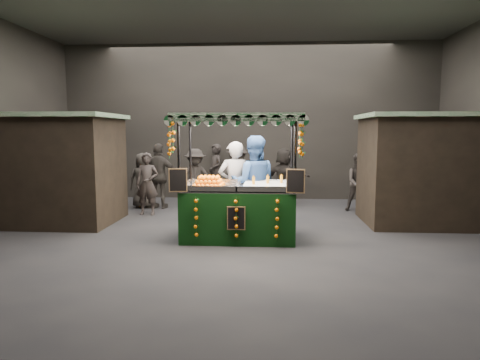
{
  "coord_description": "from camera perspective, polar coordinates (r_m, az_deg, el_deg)",
  "views": [
    {
      "loc": [
        0.7,
        -8.62,
        2.18
      ],
      "look_at": [
        0.1,
        0.01,
        1.18
      ],
      "focal_mm": 31.31,
      "sensor_mm": 36.0,
      "label": 1
    }
  ],
  "objects": [
    {
      "name": "ground",
      "position": [
        8.92,
        -0.63,
        -7.56
      ],
      "size": [
        12.0,
        12.0,
        0.0
      ],
      "primitive_type": "plane",
      "color": "black",
      "rests_on": "ground"
    },
    {
      "name": "neighbour_stall_right",
      "position": [
        10.81,
        24.0,
        1.4
      ],
      "size": [
        3.0,
        2.2,
        2.6
      ],
      "color": "black",
      "rests_on": "ground"
    },
    {
      "name": "shopper_5",
      "position": [
        12.46,
        6.02,
        0.42
      ],
      "size": [
        1.55,
        1.37,
        1.7
      ],
      "rotation": [
        0.0,
        0.0,
        2.48
      ],
      "color": "#282320",
      "rests_on": "ground"
    },
    {
      "name": "shopper_4",
      "position": [
        12.31,
        -13.11,
        -0.06
      ],
      "size": [
        0.82,
        0.58,
        1.59
      ],
      "rotation": [
        0.0,
        0.0,
        3.24
      ],
      "color": "#2B2723",
      "rests_on": "ground"
    },
    {
      "name": "shopper_7",
      "position": [
        12.37,
        -6.11,
        0.35
      ],
      "size": [
        1.16,
        0.75,
        1.69
      ],
      "rotation": [
        0.0,
        0.0,
        0.12
      ],
      "color": "#282321",
      "rests_on": "ground"
    },
    {
      "name": "juice_stall",
      "position": [
        8.46,
        -0.15,
        -2.89
      ],
      "size": [
        2.61,
        1.53,
        2.53
      ],
      "color": "black",
      "rests_on": "ground"
    },
    {
      "name": "market_hall",
      "position": [
        8.73,
        -0.66,
        14.51
      ],
      "size": [
        12.1,
        10.1,
        5.05
      ],
      "color": "black",
      "rests_on": "ground"
    },
    {
      "name": "shopper_2",
      "position": [
        12.11,
        -10.94,
        0.53
      ],
      "size": [
        1.14,
        0.59,
        1.85
      ],
      "rotation": [
        0.0,
        0.0,
        3.01
      ],
      "color": "#2C2824",
      "rests_on": "ground"
    },
    {
      "name": "shopper_1",
      "position": [
        11.93,
        15.97,
        -0.34
      ],
      "size": [
        0.78,
        0.62,
        1.59
      ],
      "rotation": [
        0.0,
        0.0,
        -0.02
      ],
      "color": "#2B2623",
      "rests_on": "ground"
    },
    {
      "name": "vendor_grey",
      "position": [
        9.3,
        -0.77,
        -0.79
      ],
      "size": [
        0.81,
        0.64,
        1.97
      ],
      "rotation": [
        0.0,
        0.0,
        3.39
      ],
      "color": "slate",
      "rests_on": "ground"
    },
    {
      "name": "shopper_3",
      "position": [
        12.15,
        -0.37,
        0.57
      ],
      "size": [
        1.34,
        1.07,
        1.81
      ],
      "rotation": [
        0.0,
        0.0,
        0.39
      ],
      "color": "black",
      "rests_on": "ground"
    },
    {
      "name": "vendor_blue",
      "position": [
        9.19,
        1.86,
        -0.48
      ],
      "size": [
        1.05,
        0.83,
        2.1
      ],
      "rotation": [
        0.0,
        0.0,
        3.18
      ],
      "color": "navy",
      "rests_on": "ground"
    },
    {
      "name": "shopper_6",
      "position": [
        13.39,
        -3.35,
        1.08
      ],
      "size": [
        0.71,
        0.78,
        1.8
      ],
      "rotation": [
        0.0,
        0.0,
        -1.01
      ],
      "color": "black",
      "rests_on": "ground"
    },
    {
      "name": "shopper_0",
      "position": [
        11.26,
        -12.53,
        -0.49
      ],
      "size": [
        0.61,
        0.41,
        1.65
      ],
      "rotation": [
        0.0,
        0.0,
        -0.03
      ],
      "color": "#2B2523",
      "rests_on": "ground"
    },
    {
      "name": "neighbour_stall_left",
      "position": [
        10.92,
        -23.87,
        1.45
      ],
      "size": [
        3.0,
        2.2,
        2.6
      ],
      "color": "black",
      "rests_on": "ground"
    }
  ]
}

